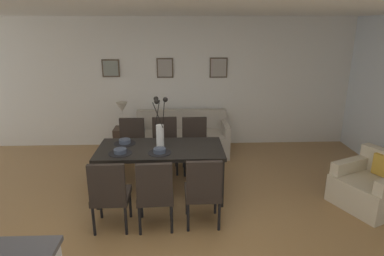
{
  "coord_description": "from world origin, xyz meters",
  "views": [
    {
      "loc": [
        0.09,
        -3.41,
        2.4
      ],
      "look_at": [
        0.27,
        1.29,
        0.94
      ],
      "focal_mm": 30.55,
      "sensor_mm": 36.0,
      "label": 1
    }
  ],
  "objects": [
    {
      "name": "bowl_near_left",
      "position": [
        -0.73,
        0.8,
        0.78
      ],
      "size": [
        0.17,
        0.17,
        0.07
      ],
      "color": "#475166",
      "rests_on": "dining_table"
    },
    {
      "name": "back_wall_panel",
      "position": [
        0.0,
        3.25,
        1.3
      ],
      "size": [
        9.0,
        0.1,
        2.6
      ],
      "primitive_type": "cube",
      "color": "silver",
      "rests_on": "ground"
    },
    {
      "name": "dining_chair_near_left",
      "position": [
        -0.76,
        0.12,
        0.51
      ],
      "size": [
        0.44,
        0.44,
        0.92
      ],
      "color": "black",
      "rests_on": "ground"
    },
    {
      "name": "placemat_near_right",
      "position": [
        -0.73,
        1.2,
        0.74
      ],
      "size": [
        0.32,
        0.32,
        0.01
      ],
      "primitive_type": "cylinder",
      "color": "black",
      "rests_on": "dining_table"
    },
    {
      "name": "centerpiece_vase",
      "position": [
        -0.19,
        1.0,
        1.02
      ],
      "size": [
        0.21,
        0.23,
        0.73
      ],
      "color": "white",
      "rests_on": "dining_table"
    },
    {
      "name": "armchair",
      "position": [
        2.75,
        0.57,
        0.29
      ],
      "size": [
        1.06,
        1.06,
        0.75
      ],
      "color": "beige",
      "rests_on": "ground"
    },
    {
      "name": "bowl_far_left",
      "position": [
        -0.19,
        0.8,
        0.78
      ],
      "size": [
        0.17,
        0.17,
        0.07
      ],
      "color": "#475166",
      "rests_on": "dining_table"
    },
    {
      "name": "side_table",
      "position": [
        -1.01,
        2.7,
        0.26
      ],
      "size": [
        0.36,
        0.36,
        0.52
      ],
      "primitive_type": "cube",
      "color": "#3D2D23",
      "rests_on": "ground"
    },
    {
      "name": "dining_table",
      "position": [
        -0.19,
        1.0,
        0.66
      ],
      "size": [
        1.8,
        0.89,
        0.74
      ],
      "color": "black",
      "rests_on": "ground"
    },
    {
      "name": "placemat_near_left",
      "position": [
        -0.73,
        0.8,
        0.74
      ],
      "size": [
        0.32,
        0.32,
        0.01
      ],
      "primitive_type": "cylinder",
      "color": "black",
      "rests_on": "dining_table"
    },
    {
      "name": "dining_chair_far_right",
      "position": [
        -0.17,
        1.89,
        0.51
      ],
      "size": [
        0.47,
        0.47,
        0.92
      ],
      "color": "black",
      "rests_on": "ground"
    },
    {
      "name": "framed_picture_left",
      "position": [
        -1.27,
        3.18,
        1.62
      ],
      "size": [
        0.34,
        0.03,
        0.35
      ],
      "color": "#473828"
    },
    {
      "name": "dining_chair_near_right",
      "position": [
        -0.74,
        1.85,
        0.51
      ],
      "size": [
        0.46,
        0.46,
        0.92
      ],
      "color": "black",
      "rests_on": "ground"
    },
    {
      "name": "dining_chair_mid_left",
      "position": [
        0.36,
        0.17,
        0.51
      ],
      "size": [
        0.45,
        0.45,
        0.92
      ],
      "color": "black",
      "rests_on": "ground"
    },
    {
      "name": "placemat_far_left",
      "position": [
        -0.19,
        0.8,
        0.74
      ],
      "size": [
        0.32,
        0.32,
        0.01
      ],
      "primitive_type": "cylinder",
      "color": "black",
      "rests_on": "dining_table"
    },
    {
      "name": "ground_plane",
      "position": [
        0.0,
        0.0,
        0.0
      ],
      "size": [
        9.0,
        9.0,
        0.0
      ],
      "primitive_type": "plane",
      "color": "olive"
    },
    {
      "name": "dining_chair_far_left",
      "position": [
        -0.22,
        0.12,
        0.51
      ],
      "size": [
        0.46,
        0.46,
        0.92
      ],
      "color": "black",
      "rests_on": "ground"
    },
    {
      "name": "bowl_near_right",
      "position": [
        -0.73,
        1.2,
        0.78
      ],
      "size": [
        0.17,
        0.17,
        0.07
      ],
      "color": "#475166",
      "rests_on": "dining_table"
    },
    {
      "name": "framed_picture_right",
      "position": [
        0.88,
        3.18,
        1.62
      ],
      "size": [
        0.36,
        0.03,
        0.4
      ],
      "color": "#473828"
    },
    {
      "name": "table_lamp",
      "position": [
        -1.01,
        2.7,
        0.89
      ],
      "size": [
        0.22,
        0.22,
        0.51
      ],
      "color": "beige",
      "rests_on": "side_table"
    },
    {
      "name": "framed_picture_center",
      "position": [
        -0.19,
        3.18,
        1.62
      ],
      "size": [
        0.33,
        0.03,
        0.39
      ],
      "color": "#473828"
    },
    {
      "name": "sofa",
      "position": [
        0.13,
        2.7,
        0.28
      ],
      "size": [
        1.8,
        0.84,
        0.8
      ],
      "color": "#B2A899",
      "rests_on": "ground"
    },
    {
      "name": "dining_chair_mid_right",
      "position": [
        0.34,
        1.86,
        0.51
      ],
      "size": [
        0.45,
        0.45,
        0.92
      ],
      "color": "black",
      "rests_on": "ground"
    },
    {
      "name": "ceiling_panel",
      "position": [
        0.0,
        0.4,
        2.64
      ],
      "size": [
        9.0,
        7.2,
        0.08
      ],
      "primitive_type": "cube",
      "color": "white"
    }
  ]
}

